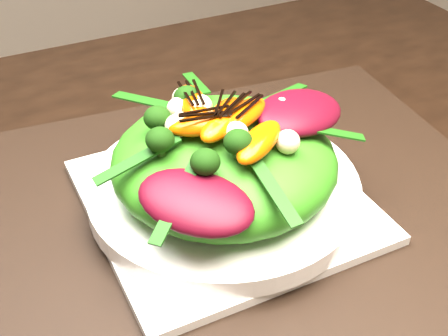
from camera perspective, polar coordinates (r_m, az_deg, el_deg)
name	(u,v)px	position (r m, az deg, el deg)	size (l,w,h in m)	color
placemat	(224,206)	(0.58, 0.00, -3.60)	(0.55, 0.42, 0.00)	black
plate_base	(224,200)	(0.58, 0.00, -3.08)	(0.25, 0.25, 0.01)	white
salad_bowl	(224,189)	(0.57, 0.00, -1.98)	(0.26, 0.26, 0.02)	white
lettuce_mound	(224,161)	(0.55, 0.00, 0.70)	(0.21, 0.21, 0.07)	#347D17
radicchio_leaf	(300,112)	(0.55, 7.21, 5.29)	(0.09, 0.06, 0.02)	#440713
orange_segment	(216,117)	(0.53, -0.76, 4.85)	(0.06, 0.03, 0.02)	#D94703
broccoli_floret	(163,116)	(0.52, -5.80, 4.92)	(0.03, 0.03, 0.03)	black
macadamia_nut	(282,141)	(0.50, 5.51, 2.57)	(0.02, 0.02, 0.02)	#F7EEAE
balsamic_drizzle	(216,108)	(0.52, -0.77, 5.69)	(0.05, 0.00, 0.00)	black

